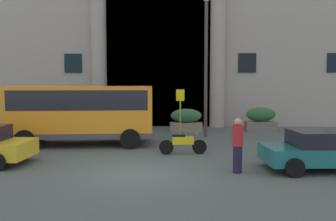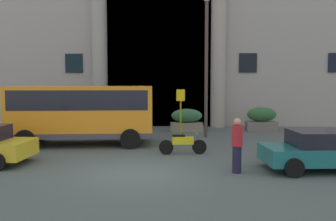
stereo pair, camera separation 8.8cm
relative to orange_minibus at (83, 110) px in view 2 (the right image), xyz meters
name	(u,v)px [view 2 (the right image)]	position (x,y,z in m)	size (l,w,h in m)	color
ground_plane	(137,176)	(3.28, -5.50, -1.73)	(80.00, 64.00, 0.12)	#48514F
orange_minibus	(83,110)	(0.00, 0.00, 0.00)	(6.84, 3.32, 2.80)	orange
bus_stop_sign	(181,108)	(4.68, 2.01, -0.06)	(0.44, 0.08, 2.61)	#9D941C
hedge_planter_entrance_left	(42,118)	(-3.81, 4.67, -0.89)	(1.42, 0.78, 1.62)	gray
hedge_planter_far_east	(261,120)	(9.62, 5.24, -0.97)	(1.85, 0.94, 1.46)	#645F59
hedge_planter_east	(98,119)	(-0.48, 5.23, -0.97)	(2.03, 0.96, 1.45)	slate
hedge_planter_entrance_right	(187,120)	(5.04, 4.92, -1.01)	(1.95, 0.76, 1.38)	gray
parked_estate_mid	(325,150)	(9.62, -4.74, -0.97)	(4.30, 2.31, 1.36)	#1C6668
motorcycle_far_end	(302,146)	(9.57, -2.50, -1.22)	(1.89, 0.74, 0.89)	black
scooter_by_planter	(182,143)	(4.74, -2.17, -1.22)	(1.99, 0.55, 0.89)	black
pedestrian_child_trailing	(237,145)	(6.57, -5.23, -0.75)	(0.36, 0.36, 1.82)	#1D1933
lamppost_plaza_centre	(206,55)	(6.05, 2.61, 2.78)	(0.40, 0.40, 7.66)	#3E3331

